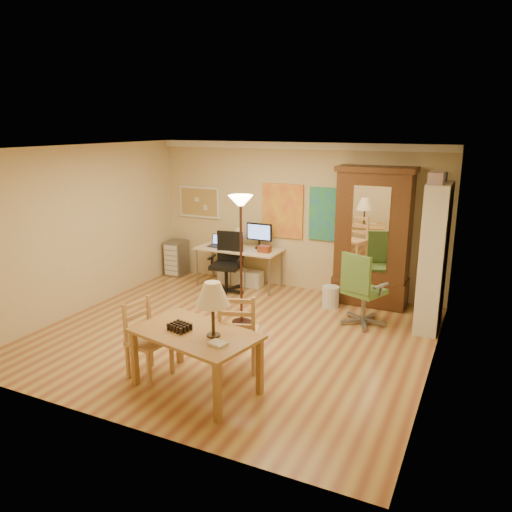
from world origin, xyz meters
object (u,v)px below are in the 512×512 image
at_px(dining_table, 201,322).
at_px(bookshelf, 434,258).
at_px(office_chair_black, 227,277).
at_px(office_chair_green, 362,305).
at_px(armoire, 373,246).
at_px(computer_desk, 241,263).

relative_size(dining_table, bookshelf, 0.72).
height_order(office_chair_black, bookshelf, bookshelf).
distance_m(office_chair_black, office_chair_green, 2.65).
bearing_deg(office_chair_black, armoire, 12.63).
height_order(computer_desk, office_chair_black, computer_desk).
xyz_separation_m(computer_desk, office_chair_green, (2.56, -0.94, -0.14)).
xyz_separation_m(computer_desk, armoire, (2.46, 0.08, 0.57)).
relative_size(dining_table, armoire, 0.67).
height_order(computer_desk, bookshelf, bookshelf).
height_order(dining_table, armoire, armoire).
bearing_deg(armoire, computer_desk, -178.09).
distance_m(office_chair_green, armoire, 1.25).
relative_size(office_chair_green, bookshelf, 0.52).
height_order(armoire, bookshelf, armoire).
distance_m(office_chair_black, bookshelf, 3.65).
bearing_deg(office_chair_green, office_chair_black, 170.03).
height_order(dining_table, computer_desk, dining_table).
relative_size(computer_desk, bookshelf, 0.73).
xyz_separation_m(armoire, bookshelf, (1.05, -0.68, 0.08)).
bearing_deg(office_chair_green, computer_desk, 159.86).
bearing_deg(armoire, office_chair_black, -167.37).
bearing_deg(computer_desk, bookshelf, -9.69).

